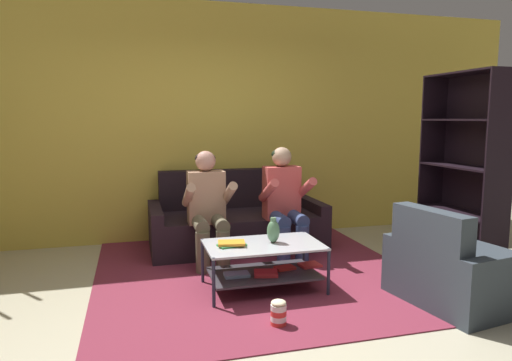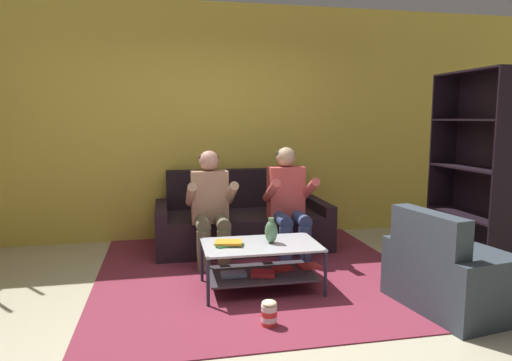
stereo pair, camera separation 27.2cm
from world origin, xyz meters
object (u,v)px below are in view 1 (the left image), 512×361
object	(u,v)px
book_stack	(232,244)
coffee_table	(264,260)
bookshelf	(461,179)
popcorn_tub	(278,313)
vase	(273,231)
couch	(235,223)
person_seated_right	(285,199)
person_seated_left	(208,204)
armchair	(458,271)

from	to	relation	value
book_stack	coffee_table	bearing A→B (deg)	-1.80
bookshelf	popcorn_tub	size ratio (longest dim) A/B	10.09
coffee_table	vase	xyz separation A→B (m)	(0.09, 0.02, 0.25)
couch	book_stack	world-z (taller)	couch
book_stack	vase	bearing A→B (deg)	1.54
person_seated_right	popcorn_tub	distance (m)	1.76
coffee_table	person_seated_left	bearing A→B (deg)	112.78
person_seated_right	vase	size ratio (longest dim) A/B	5.34
person_seated_right	vase	xyz separation A→B (m)	(-0.39, -0.83, -0.13)
couch	person_seated_left	xyz separation A→B (m)	(-0.42, -0.57, 0.35)
coffee_table	bookshelf	world-z (taller)	bookshelf
couch	person_seated_right	size ratio (longest dim) A/B	1.65
person_seated_left	popcorn_tub	distance (m)	1.67
person_seated_right	person_seated_left	bearing A→B (deg)	-179.85
person_seated_left	coffee_table	size ratio (longest dim) A/B	1.09
couch	person_seated_right	distance (m)	0.79
bookshelf	popcorn_tub	world-z (taller)	bookshelf
couch	armchair	world-z (taller)	couch
armchair	vase	bearing A→B (deg)	153.09
book_stack	popcorn_tub	size ratio (longest dim) A/B	1.31
bookshelf	book_stack	bearing A→B (deg)	-170.67
couch	bookshelf	distance (m)	2.57
book_stack	armchair	world-z (taller)	armchair
person_seated_right	armchair	size ratio (longest dim) A/B	1.13
couch	popcorn_tub	xyz separation A→B (m)	(-0.16, -2.13, -0.18)
person_seated_left	bookshelf	world-z (taller)	bookshelf
bookshelf	armchair	distance (m)	1.56
couch	coffee_table	distance (m)	1.42
vase	book_stack	xyz separation A→B (m)	(-0.38, -0.01, -0.09)
person_seated_left	book_stack	world-z (taller)	person_seated_left
book_stack	person_seated_right	bearing A→B (deg)	47.66
coffee_table	couch	bearing A→B (deg)	87.56
coffee_table	armchair	bearing A→B (deg)	-24.86
coffee_table	armchair	distance (m)	1.61
person_seated_right	armchair	world-z (taller)	person_seated_right
couch	person_seated_left	distance (m)	0.79
bookshelf	armchair	size ratio (longest dim) A/B	1.88
person_seated_right	bookshelf	size ratio (longest dim) A/B	0.60
person_seated_right	popcorn_tub	bearing A→B (deg)	-110.19
book_stack	person_seated_left	bearing A→B (deg)	94.54
person_seated_left	popcorn_tub	xyz separation A→B (m)	(0.26, -1.57, -0.54)
person_seated_right	armchair	xyz separation A→B (m)	(0.99, -1.53, -0.38)
person_seated_right	coffee_table	size ratio (longest dim) A/B	1.11
vase	bookshelf	xyz separation A→B (m)	(2.29, 0.43, 0.33)
person_seated_right	book_stack	bearing A→B (deg)	-132.34
coffee_table	vase	bearing A→B (deg)	12.15
bookshelf	armchair	world-z (taller)	bookshelf
book_stack	armchair	xyz separation A→B (m)	(1.75, -0.69, -0.17)
person_seated_left	armchair	bearing A→B (deg)	-39.96
couch	person_seated_right	world-z (taller)	person_seated_right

